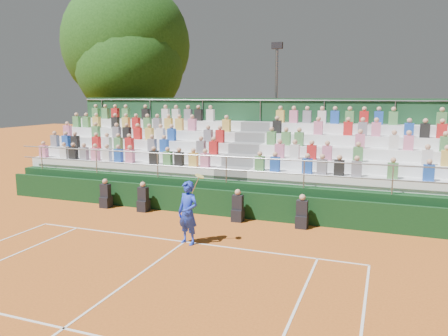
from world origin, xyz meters
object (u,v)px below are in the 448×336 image
at_px(tennis_player, 188,213).
at_px(floodlight_mast, 276,98).
at_px(tree_west, 130,66).
at_px(tree_east, 127,45).

height_order(tennis_player, floodlight_mast, floodlight_mast).
distance_m(tennis_player, tree_west, 16.72).
height_order(tree_west, tree_east, tree_east).
bearing_deg(tree_west, tennis_player, -51.77).
bearing_deg(tree_east, tree_west, -49.53).
xyz_separation_m(tennis_player, floodlight_mast, (-0.36, 12.43, 3.38)).
distance_m(tennis_player, floodlight_mast, 12.89).
height_order(tennis_player, tree_west, tree_west).
relative_size(tennis_player, tree_east, 0.19).
relative_size(tree_west, tree_east, 0.82).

